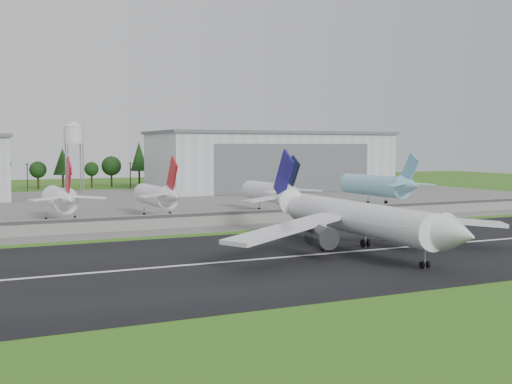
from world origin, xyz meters
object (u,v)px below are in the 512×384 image
parked_jet_navy (273,192)px  parked_jet_skyblue (380,185)px  parked_jet_red_b (159,196)px  main_airliner (357,225)px  parked_jet_red_a (61,199)px

parked_jet_navy → parked_jet_skyblue: 40.87m
parked_jet_red_b → parked_jet_skyblue: parked_jet_skyblue is taller
main_airliner → parked_jet_red_b: 69.05m
parked_jet_red_b → parked_jet_red_a: bearing=180.0°
parked_jet_red_a → parked_jet_navy: 58.01m
parked_jet_navy → parked_jet_skyblue: size_ratio=0.84×
parked_jet_red_b → parked_jet_navy: parked_jet_navy is taller
main_airliner → parked_jet_navy: main_airliner is taller
parked_jet_navy → parked_jet_red_b: bearing=-180.0°
parked_jet_red_a → parked_jet_red_b: (24.70, -0.00, -0.01)m
main_airliner → parked_jet_red_b: main_airliner is taller
parked_jet_red_a → main_airliner: bearing=-58.3°
main_airliner → parked_jet_skyblue: main_airliner is taller
parked_jet_red_a → parked_jet_red_b: size_ratio=1.00×
parked_jet_navy → parked_jet_skyblue: (40.55, 5.07, 0.48)m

